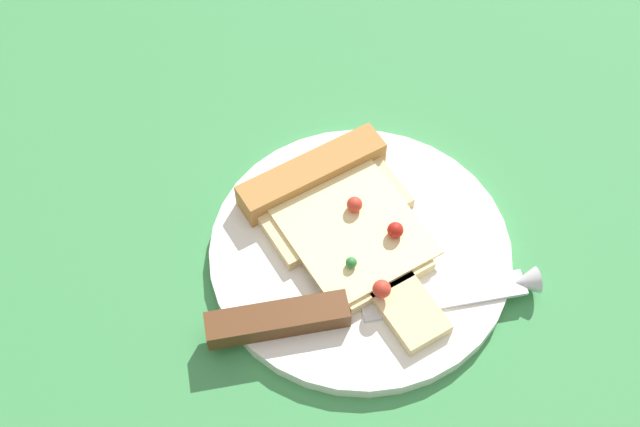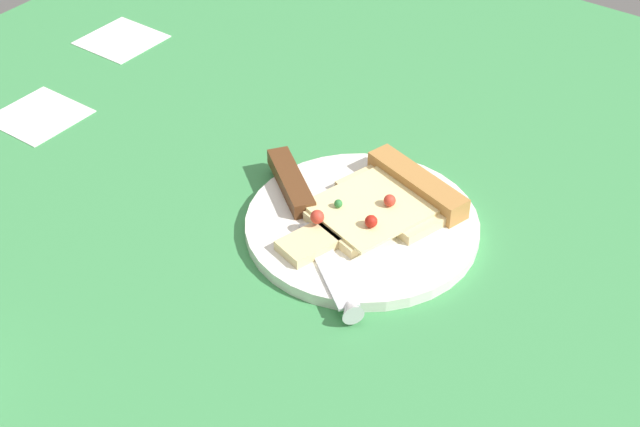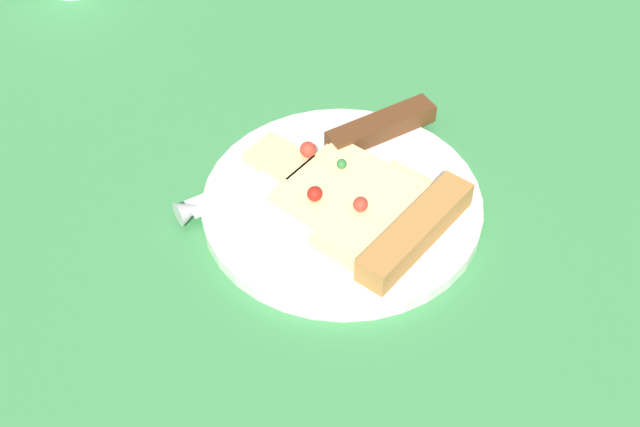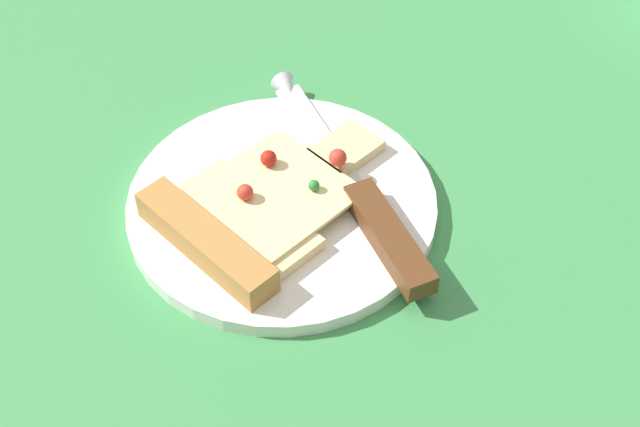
{
  "view_description": "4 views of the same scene",
  "coord_description": "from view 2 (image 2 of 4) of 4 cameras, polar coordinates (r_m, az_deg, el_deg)",
  "views": [
    {
      "loc": [
        19.0,
        -21.93,
        56.38
      ],
      "look_at": [
        -5.45,
        4.07,
        2.0
      ],
      "focal_mm": 48.79,
      "sensor_mm": 36.0,
      "label": 1
    },
    {
      "loc": [
        56.86,
        42.23,
        57.78
      ],
      "look_at": [
        0.59,
        0.83,
        1.8
      ],
      "focal_mm": 52.75,
      "sensor_mm": 36.0,
      "label": 2
    },
    {
      "loc": [
        -19.25,
        50.3,
        51.86
      ],
      "look_at": [
        -1.19,
        7.99,
        3.04
      ],
      "focal_mm": 49.84,
      "sensor_mm": 36.0,
      "label": 3
    },
    {
      "loc": [
        -39.62,
        -20.58,
        49.83
      ],
      "look_at": [
        -2.93,
        0.3,
        3.19
      ],
      "focal_mm": 51.84,
      "sensor_mm": 36.0,
      "label": 4
    }
  ],
  "objects": [
    {
      "name": "pizza_slice",
      "position": [
        0.91,
        3.83,
        0.57
      ],
      "size": [
        18.86,
        13.53,
        2.62
      ],
      "rotation": [
        0.0,
        0.0,
        4.44
      ],
      "color": "beige",
      "rests_on": "plate"
    },
    {
      "name": "knife",
      "position": [
        0.9,
        -0.96,
        0.17
      ],
      "size": [
        15.84,
        20.63,
        2.45
      ],
      "rotation": [
        0.0,
        0.0,
        5.65
      ],
      "color": "silver",
      "rests_on": "plate"
    },
    {
      "name": "ground_plane",
      "position": [
        0.92,
        -0.19,
        -1.21
      ],
      "size": [
        120.75,
        120.75,
        3.0
      ],
      "color": "#3D8C4C",
      "rests_on": "ground"
    },
    {
      "name": "plate",
      "position": [
        0.9,
        2.57,
        -0.73
      ],
      "size": [
        22.44,
        22.44,
        1.18
      ],
      "primitive_type": "cylinder",
      "color": "white",
      "rests_on": "ground_plane"
    }
  ]
}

